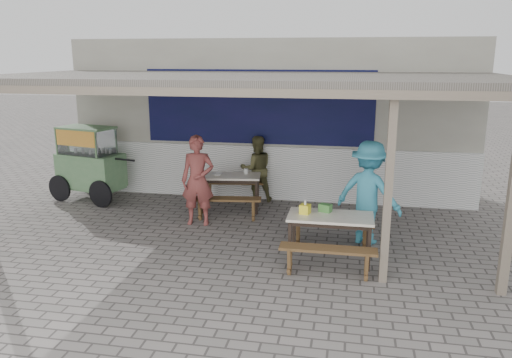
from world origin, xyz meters
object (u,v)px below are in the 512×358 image
object	(u,v)px
bench_right_wall	(331,228)
tissue_box	(305,209)
bench_right_street	(328,255)
condiment_bowl	(218,174)
vendor_cart	(89,161)
patron_wall_side	(256,169)
table_left	(230,179)
table_right	(330,220)
condiment_jar	(246,171)
bench_left_wall	(233,187)
patron_street_side	(198,180)
bench_left_street	(227,204)
patron_right_table	(369,193)
donation_box	(325,208)

from	to	relation	value
bench_right_wall	tissue_box	size ratio (longest dim) A/B	9.57
bench_right_street	condiment_bowl	xyz separation A→B (m)	(-2.40, 2.82, 0.44)
condiment_bowl	bench_right_street	bearing A→B (deg)	-49.68
bench_right_wall	tissue_box	distance (m)	0.85
vendor_cart	patron_wall_side	xyz separation A→B (m)	(3.64, 0.58, -0.16)
bench_right_street	table_left	bearing A→B (deg)	126.61
table_right	condiment_jar	xyz separation A→B (m)	(-1.86, 2.51, 0.13)
table_left	bench_left_wall	bearing A→B (deg)	90.00
bench_right_street	bench_right_wall	bearing A→B (deg)	90.00
patron_street_side	condiment_bowl	size ratio (longest dim) A/B	8.58
bench_left_wall	patron_wall_side	xyz separation A→B (m)	(0.50, 0.11, 0.40)
bench_left_street	bench_left_wall	bearing A→B (deg)	90.00
bench_right_street	patron_right_table	size ratio (longest dim) A/B	0.79
tissue_box	condiment_bowl	world-z (taller)	tissue_box
patron_street_side	patron_wall_side	size ratio (longest dim) A/B	1.17
bench_right_street	bench_right_wall	distance (m)	1.18
bench_left_street	bench_left_wall	distance (m)	1.31
bench_right_street	bench_left_street	bearing A→B (deg)	132.57
bench_right_street	condiment_bowl	distance (m)	3.73
table_left	bench_right_wall	xyz separation A→B (m)	(2.15, -1.71, -0.33)
bench_left_street	patron_wall_side	world-z (taller)	patron_wall_side
table_right	bench_right_street	size ratio (longest dim) A/B	0.93
bench_right_wall	patron_street_side	size ratio (longest dim) A/B	0.82
condiment_bowl	vendor_cart	bearing A→B (deg)	175.22
table_left	patron_street_side	size ratio (longest dim) A/B	0.77
tissue_box	patron_wall_side	bearing A→B (deg)	113.84
table_right	bench_right_wall	world-z (taller)	table_right
bench_left_wall	condiment_bowl	distance (m)	0.86
condiment_jar	bench_right_street	bearing A→B (deg)	-59.02
table_right	donation_box	distance (m)	0.24
bench_left_street	bench_right_wall	world-z (taller)	same
patron_street_side	donation_box	world-z (taller)	patron_street_side
vendor_cart	donation_box	bearing A→B (deg)	-10.27
vendor_cart	patron_wall_side	world-z (taller)	vendor_cart
table_left	patron_street_side	xyz separation A→B (m)	(-0.38, -0.96, 0.19)
bench_right_wall	patron_wall_side	distance (m)	3.05
table_left	condiment_bowl	bearing A→B (deg)	-172.26
bench_left_street	bench_right_wall	size ratio (longest dim) A/B	0.98
donation_box	bench_right_street	bearing A→B (deg)	-83.01
bench_left_street	bench_right_wall	distance (m)	2.32
bench_left_street	condiment_bowl	world-z (taller)	condiment_bowl
patron_wall_side	table_left	bearing A→B (deg)	39.66
patron_wall_side	condiment_jar	xyz separation A→B (m)	(-0.12, -0.55, 0.07)
bench_left_wall	patron_right_table	world-z (taller)	patron_right_table
donation_box	table_left	bearing A→B (deg)	134.11
bench_left_street	vendor_cart	xyz separation A→B (m)	(-3.32, 0.83, 0.56)
bench_left_street	patron_right_table	distance (m)	2.80
patron_wall_side	patron_right_table	xyz separation A→B (m)	(2.33, -2.12, 0.15)
patron_street_side	condiment_bowl	distance (m)	0.91
bench_right_street	bench_right_wall	size ratio (longest dim) A/B	1.00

